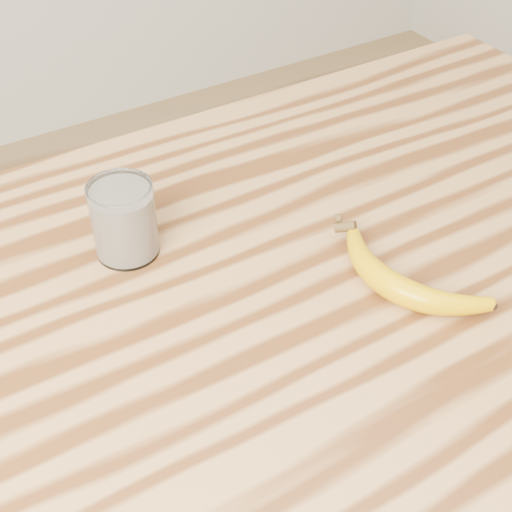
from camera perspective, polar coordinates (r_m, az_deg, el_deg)
table at (r=1.03m, az=6.59°, el=-4.42°), size 1.20×0.80×0.90m
smoothie_glass at (r=0.91m, az=-10.51°, el=2.79°), size 0.08×0.08×0.10m
banana at (r=0.86m, az=11.08°, el=-2.58°), size 0.19×0.30×0.04m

